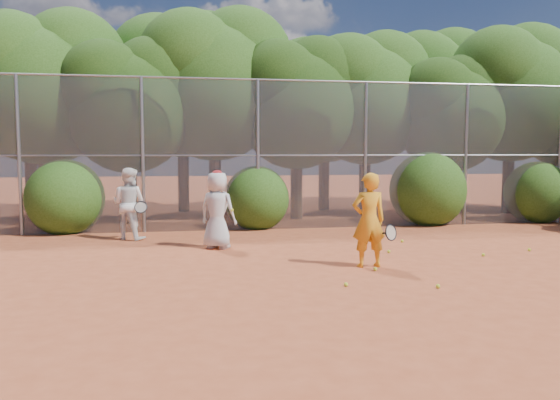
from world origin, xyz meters
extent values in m
plane|color=#A54525|center=(0.00, 0.00, 0.00)|extent=(80.00, 80.00, 0.00)
cylinder|color=gray|center=(-7.00, 6.00, 2.00)|extent=(0.09, 0.09, 4.00)
cylinder|color=gray|center=(-4.00, 6.00, 2.00)|extent=(0.09, 0.09, 4.00)
cylinder|color=gray|center=(-1.00, 6.00, 2.00)|extent=(0.09, 0.09, 4.00)
cylinder|color=gray|center=(2.00, 6.00, 2.00)|extent=(0.09, 0.09, 4.00)
cylinder|color=gray|center=(5.00, 6.00, 2.00)|extent=(0.09, 0.09, 4.00)
cylinder|color=gray|center=(8.00, 6.00, 2.00)|extent=(0.09, 0.09, 4.00)
cylinder|color=gray|center=(0.00, 6.00, 4.00)|extent=(20.00, 0.05, 0.05)
cylinder|color=gray|center=(0.00, 6.00, 2.00)|extent=(20.00, 0.04, 0.04)
cube|color=slate|center=(0.00, 6.00, 2.00)|extent=(20.00, 0.02, 4.00)
cylinder|color=black|center=(-7.00, 8.50, 1.26)|extent=(0.38, 0.38, 2.52)
sphere|color=#234711|center=(-7.00, 8.50, 3.73)|extent=(4.03, 4.03, 4.03)
sphere|color=#234711|center=(-6.19, 8.90, 4.74)|extent=(3.23, 3.23, 3.23)
sphere|color=#234711|center=(-7.71, 8.20, 4.54)|extent=(3.02, 3.02, 3.02)
cylinder|color=black|center=(-4.50, 7.80, 1.08)|extent=(0.36, 0.36, 2.17)
sphere|color=black|center=(-4.50, 7.80, 3.21)|extent=(3.47, 3.47, 3.47)
sphere|color=black|center=(-3.81, 8.15, 4.08)|extent=(2.78, 2.78, 2.78)
sphere|color=black|center=(-5.11, 7.54, 3.91)|extent=(2.60, 2.60, 2.60)
cylinder|color=black|center=(-2.00, 8.80, 1.33)|extent=(0.39, 0.39, 2.66)
sphere|color=#234711|center=(-2.00, 8.80, 3.94)|extent=(4.26, 4.26, 4.26)
sphere|color=#234711|center=(-1.15, 9.23, 5.00)|extent=(3.40, 3.40, 3.40)
sphere|color=#234711|center=(-2.74, 8.48, 4.79)|extent=(3.19, 3.19, 3.19)
cylinder|color=black|center=(0.50, 8.20, 1.14)|extent=(0.37, 0.37, 2.27)
sphere|color=black|center=(0.50, 8.20, 3.37)|extent=(3.64, 3.64, 3.64)
sphere|color=black|center=(1.23, 8.56, 4.28)|extent=(2.91, 2.91, 2.91)
sphere|color=black|center=(-0.14, 7.93, 4.10)|extent=(2.73, 2.73, 2.73)
cylinder|color=black|center=(3.00, 9.00, 1.22)|extent=(0.38, 0.38, 2.45)
sphere|color=#234711|center=(3.00, 9.00, 3.63)|extent=(3.92, 3.92, 3.92)
sphere|color=#234711|center=(3.78, 9.39, 4.61)|extent=(3.14, 3.14, 3.14)
sphere|color=#234711|center=(2.31, 8.71, 4.41)|extent=(2.94, 2.94, 2.94)
cylinder|color=black|center=(5.50, 8.00, 1.05)|extent=(0.36, 0.36, 2.10)
sphere|color=black|center=(5.50, 8.00, 3.11)|extent=(3.36, 3.36, 3.36)
sphere|color=black|center=(6.17, 8.34, 3.95)|extent=(2.69, 2.69, 2.69)
sphere|color=black|center=(4.91, 7.75, 3.78)|extent=(2.52, 2.52, 2.52)
cylinder|color=black|center=(8.00, 8.60, 1.29)|extent=(0.39, 0.39, 2.59)
sphere|color=#234711|center=(8.00, 8.60, 3.83)|extent=(4.14, 4.14, 4.14)
sphere|color=#234711|center=(8.83, 9.01, 4.87)|extent=(3.32, 3.32, 3.32)
sphere|color=#234711|center=(7.27, 8.29, 4.66)|extent=(3.11, 3.11, 3.11)
sphere|color=black|center=(9.35, 8.02, 4.16)|extent=(2.77, 2.77, 2.77)
cylinder|color=black|center=(-8.00, 10.80, 1.31)|extent=(0.39, 0.39, 2.62)
sphere|color=#234711|center=(-8.00, 10.80, 3.88)|extent=(4.20, 4.20, 4.20)
sphere|color=#234711|center=(-7.16, 11.22, 4.94)|extent=(3.36, 3.36, 3.36)
sphere|color=#234711|center=(-8.73, 10.49, 4.72)|extent=(3.15, 3.15, 3.15)
cylinder|color=black|center=(-3.00, 11.00, 1.40)|extent=(0.40, 0.40, 2.80)
sphere|color=#234711|center=(-3.00, 11.00, 4.14)|extent=(4.48, 4.48, 4.48)
sphere|color=#234711|center=(-2.10, 11.45, 5.26)|extent=(3.58, 3.58, 3.58)
sphere|color=#234711|center=(-3.78, 10.66, 5.04)|extent=(3.36, 3.36, 3.36)
cylinder|color=black|center=(2.00, 10.60, 1.26)|extent=(0.38, 0.38, 2.52)
sphere|color=#234711|center=(2.00, 10.60, 3.73)|extent=(4.03, 4.03, 4.03)
sphere|color=#234711|center=(2.81, 11.00, 4.74)|extent=(3.23, 3.23, 3.23)
sphere|color=#234711|center=(1.29, 10.30, 4.54)|extent=(3.02, 3.02, 3.02)
cylinder|color=black|center=(6.50, 11.20, 1.36)|extent=(0.40, 0.40, 2.73)
sphere|color=#234711|center=(6.50, 11.20, 4.04)|extent=(4.37, 4.37, 4.37)
sphere|color=#234711|center=(7.37, 11.64, 5.13)|extent=(3.49, 3.49, 3.49)
sphere|color=#234711|center=(5.74, 10.87, 4.91)|extent=(3.28, 3.28, 3.28)
sphere|color=#234711|center=(-6.00, 6.30, 1.00)|extent=(2.00, 2.00, 2.00)
sphere|color=#234711|center=(-1.00, 6.30, 0.90)|extent=(1.80, 1.80, 1.80)
sphere|color=#234711|center=(4.00, 6.30, 1.10)|extent=(2.20, 2.20, 2.20)
sphere|color=#234711|center=(7.50, 6.30, 0.95)|extent=(1.90, 1.90, 1.90)
imported|color=orange|center=(0.35, 0.85, 0.86)|extent=(0.63, 0.42, 1.71)
torus|color=black|center=(0.70, 0.65, 0.65)|extent=(0.30, 0.22, 0.30)
cylinder|color=black|center=(0.59, 0.84, 0.61)|extent=(0.17, 0.26, 0.09)
imported|color=silver|center=(-2.24, 3.25, 0.84)|extent=(0.97, 0.87, 1.67)
ellipsoid|color=#A11719|center=(-2.24, 3.25, 1.63)|extent=(0.22, 0.22, 0.13)
sphere|color=#BFD526|center=(-1.94, 3.05, 0.85)|extent=(0.07, 0.07, 0.07)
imported|color=white|center=(-4.26, 4.83, 0.86)|extent=(1.04, 0.95, 1.72)
torus|color=black|center=(-3.96, 4.53, 0.80)|extent=(0.31, 0.17, 0.29)
cylinder|color=black|center=(-3.94, 4.73, 0.71)|extent=(0.05, 0.27, 0.14)
sphere|color=#BFD526|center=(1.21, 2.07, 0.03)|extent=(0.07, 0.07, 0.07)
sphere|color=#BFD526|center=(2.95, 1.41, 0.03)|extent=(0.07, 0.07, 0.07)
sphere|color=#BFD526|center=(0.88, -0.85, 0.03)|extent=(0.07, 0.07, 0.07)
sphere|color=#BFD526|center=(4.21, 1.78, 0.03)|extent=(0.07, 0.07, 0.07)
sphere|color=#BFD526|center=(-0.47, -0.50, 0.03)|extent=(0.07, 0.07, 0.07)
sphere|color=#BFD526|center=(2.00, 3.29, 0.03)|extent=(0.07, 0.07, 0.07)
sphere|color=#BFD526|center=(0.36, 0.50, 0.03)|extent=(0.07, 0.07, 0.07)
camera|label=1|loc=(-2.89, -8.52, 2.08)|focal=35.00mm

